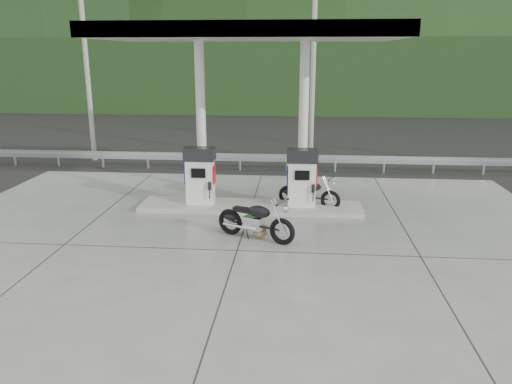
# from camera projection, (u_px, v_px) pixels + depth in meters

# --- Properties ---
(ground) EXTENTS (160.00, 160.00, 0.00)m
(ground) POSITION_uv_depth(u_px,v_px,m) (242.00, 237.00, 13.45)
(ground) COLOR black
(ground) RESTS_ON ground
(forecourt_apron) EXTENTS (18.00, 14.00, 0.02)m
(forecourt_apron) POSITION_uv_depth(u_px,v_px,m) (242.00, 237.00, 13.45)
(forecourt_apron) COLOR slate
(forecourt_apron) RESTS_ON ground
(pump_island) EXTENTS (7.00, 1.40, 0.15)m
(pump_island) POSITION_uv_depth(u_px,v_px,m) (251.00, 207.00, 15.83)
(pump_island) COLOR gray
(pump_island) RESTS_ON forecourt_apron
(gas_pump_left) EXTENTS (0.95, 0.55, 1.80)m
(gas_pump_left) POSITION_uv_depth(u_px,v_px,m) (200.00, 176.00, 15.70)
(gas_pump_left) COLOR white
(gas_pump_left) RESTS_ON pump_island
(gas_pump_right) EXTENTS (0.95, 0.55, 1.80)m
(gas_pump_right) POSITION_uv_depth(u_px,v_px,m) (302.00, 178.00, 15.43)
(gas_pump_right) COLOR white
(gas_pump_right) RESTS_ON pump_island
(canopy_column_left) EXTENTS (0.30, 0.30, 5.00)m
(canopy_column_left) POSITION_uv_depth(u_px,v_px,m) (201.00, 123.00, 15.65)
(canopy_column_left) COLOR white
(canopy_column_left) RESTS_ON pump_island
(canopy_column_right) EXTENTS (0.30, 0.30, 5.00)m
(canopy_column_right) POSITION_uv_depth(u_px,v_px,m) (303.00, 125.00, 15.38)
(canopy_column_right) COLOR white
(canopy_column_right) RESTS_ON pump_island
(canopy_roof) EXTENTS (8.50, 5.00, 0.40)m
(canopy_roof) POSITION_uv_depth(u_px,v_px,m) (250.00, 32.00, 14.41)
(canopy_roof) COLOR beige
(canopy_roof) RESTS_ON canopy_column_left
(guardrail) EXTENTS (26.00, 0.16, 1.42)m
(guardrail) POSITION_uv_depth(u_px,v_px,m) (264.00, 154.00, 20.94)
(guardrail) COLOR #A3A6AB
(guardrail) RESTS_ON ground
(road) EXTENTS (60.00, 7.00, 0.01)m
(road) POSITION_uv_depth(u_px,v_px,m) (269.00, 154.00, 24.49)
(road) COLOR black
(road) RESTS_ON ground
(utility_pole_a) EXTENTS (0.22, 0.22, 8.00)m
(utility_pole_a) POSITION_uv_depth(u_px,v_px,m) (87.00, 72.00, 22.17)
(utility_pole_a) COLOR gray
(utility_pole_a) RESTS_ON ground
(utility_pole_b) EXTENTS (0.22, 0.22, 8.00)m
(utility_pole_b) POSITION_uv_depth(u_px,v_px,m) (313.00, 72.00, 21.33)
(utility_pole_b) COLOR gray
(utility_pole_b) RESTS_ON ground
(tree_band) EXTENTS (80.00, 6.00, 6.00)m
(tree_band) POSITION_uv_depth(u_px,v_px,m) (283.00, 76.00, 41.44)
(tree_band) COLOR black
(tree_band) RESTS_ON ground
(forested_hills) EXTENTS (100.00, 40.00, 140.00)m
(forested_hills) POSITION_uv_depth(u_px,v_px,m) (290.00, 88.00, 71.03)
(forested_hills) COLOR black
(forested_hills) RESTS_ON ground
(motorcycle_left) EXTENTS (2.23, 1.50, 1.02)m
(motorcycle_left) POSITION_uv_depth(u_px,v_px,m) (255.00, 221.00, 13.15)
(motorcycle_left) COLOR black
(motorcycle_left) RESTS_ON forecourt_apron
(motorcycle_right) EXTENTS (2.02, 1.21, 0.91)m
(motorcycle_right) POSITION_uv_depth(u_px,v_px,m) (309.00, 193.00, 15.90)
(motorcycle_right) COLOR black
(motorcycle_right) RESTS_ON forecourt_apron
(duck) EXTENTS (0.46, 0.30, 0.32)m
(duck) POSITION_uv_depth(u_px,v_px,m) (261.00, 234.00, 13.20)
(duck) COLOR brown
(duck) RESTS_ON forecourt_apron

